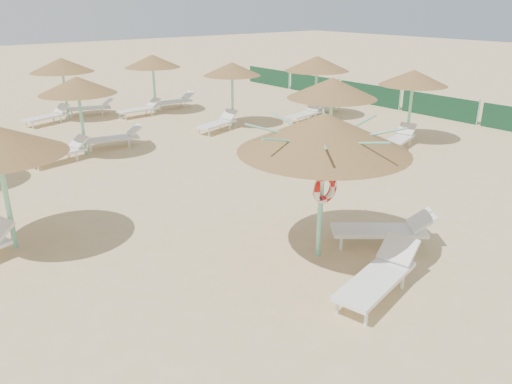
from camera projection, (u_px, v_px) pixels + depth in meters
ground at (308, 259)px, 10.29m from camera, size 120.00×120.00×0.00m
main_palapa at (324, 133)px, 9.53m from camera, size 3.37×3.37×3.02m
lounger_main_a at (379, 275)px, 8.96m from camera, size 2.29×1.13×0.80m
lounger_main_b at (386, 229)px, 10.79m from camera, size 2.08×1.86×0.78m
palapa_field at (171, 81)px, 17.90m from camera, size 19.35×14.49×2.72m
windbreak_fence at (370, 94)px, 25.52m from camera, size 0.08×19.84×1.10m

